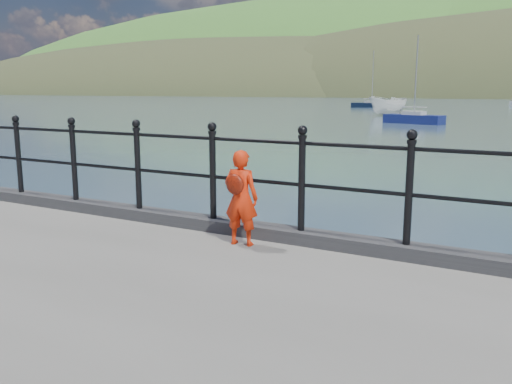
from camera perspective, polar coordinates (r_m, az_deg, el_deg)
The scene contains 7 objects.
ground at distance 7.00m, azimuth 0.54°, elevation -12.26°, with size 600.00×600.00×0.00m, color #2D4251.
kerb at distance 6.52m, azimuth -0.07°, elevation -4.00°, with size 60.00×0.30×0.15m, color #28282B.
railing at distance 6.37m, azimuth -0.08°, elevation 2.52°, with size 18.11×0.11×1.20m.
child at distance 6.06m, azimuth -1.61°, elevation -0.55°, with size 0.43×0.34×1.08m.
launch_white at distance 58.36m, azimuth 13.71°, elevation 8.81°, with size 1.94×5.15×1.99m, color white.
sailboat_left at distance 81.87m, azimuth 12.08°, elevation 8.91°, with size 5.98×2.43×8.31m.
sailboat_port at distance 45.14m, azimuth 16.26°, elevation 7.35°, with size 4.92×2.61×7.00m.
Camera 1 is at (3.06, -5.67, 2.75)m, focal length 38.00 mm.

